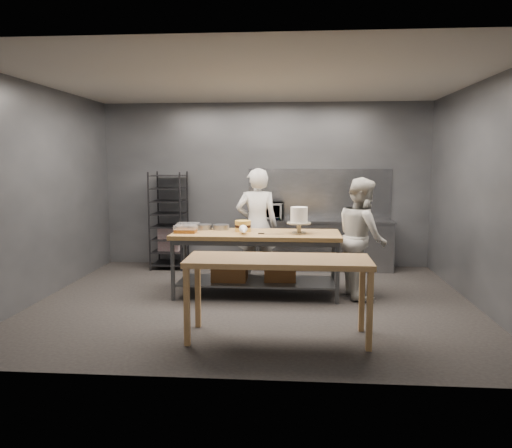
{
  "coord_description": "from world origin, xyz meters",
  "views": [
    {
      "loc": [
        0.55,
        -6.74,
        1.96
      ],
      "look_at": [
        0.0,
        0.3,
        1.05
      ],
      "focal_mm": 35.0,
      "sensor_mm": 36.0,
      "label": 1
    }
  ],
  "objects_px": {
    "speed_rack": "(169,221)",
    "microwave": "(268,211)",
    "work_table": "(254,256)",
    "frosted_cake_stand": "(299,217)",
    "layer_cake": "(243,226)",
    "chef_right": "(362,237)",
    "near_counter": "(278,266)",
    "chef_behind": "(257,226)"
  },
  "relations": [
    {
      "from": "near_counter",
      "to": "speed_rack",
      "type": "bearing_deg",
      "value": 120.9
    },
    {
      "from": "work_table",
      "to": "frosted_cake_stand",
      "type": "xyz_separation_m",
      "value": [
        0.64,
        -0.05,
        0.58
      ]
    },
    {
      "from": "speed_rack",
      "to": "chef_behind",
      "type": "xyz_separation_m",
      "value": [
        1.68,
        -0.98,
        0.06
      ]
    },
    {
      "from": "microwave",
      "to": "near_counter",
      "type": "bearing_deg",
      "value": -85.21
    },
    {
      "from": "speed_rack",
      "to": "chef_behind",
      "type": "distance_m",
      "value": 1.95
    },
    {
      "from": "near_counter",
      "to": "chef_behind",
      "type": "distance_m",
      "value": 2.57
    },
    {
      "from": "chef_behind",
      "to": "chef_right",
      "type": "xyz_separation_m",
      "value": [
        1.56,
        -0.7,
        -0.06
      ]
    },
    {
      "from": "work_table",
      "to": "speed_rack",
      "type": "height_order",
      "value": "speed_rack"
    },
    {
      "from": "work_table",
      "to": "frosted_cake_stand",
      "type": "relative_size",
      "value": 6.35
    },
    {
      "from": "microwave",
      "to": "frosted_cake_stand",
      "type": "distance_m",
      "value": 1.95
    },
    {
      "from": "near_counter",
      "to": "speed_rack",
      "type": "height_order",
      "value": "speed_rack"
    },
    {
      "from": "chef_behind",
      "to": "chef_right",
      "type": "relative_size",
      "value": 1.07
    },
    {
      "from": "near_counter",
      "to": "chef_behind",
      "type": "xyz_separation_m",
      "value": [
        -0.43,
        2.54,
        0.1
      ]
    },
    {
      "from": "chef_right",
      "to": "layer_cake",
      "type": "xyz_separation_m",
      "value": [
        -1.72,
        0.03,
        0.14
      ]
    },
    {
      "from": "frosted_cake_stand",
      "to": "layer_cake",
      "type": "bearing_deg",
      "value": 170.47
    },
    {
      "from": "work_table",
      "to": "near_counter",
      "type": "distance_m",
      "value": 1.84
    },
    {
      "from": "speed_rack",
      "to": "chef_right",
      "type": "distance_m",
      "value": 3.65
    },
    {
      "from": "near_counter",
      "to": "layer_cake",
      "type": "distance_m",
      "value": 1.96
    },
    {
      "from": "work_table",
      "to": "near_counter",
      "type": "xyz_separation_m",
      "value": [
        0.41,
        -1.77,
        0.24
      ]
    },
    {
      "from": "speed_rack",
      "to": "layer_cake",
      "type": "height_order",
      "value": "speed_rack"
    },
    {
      "from": "chef_behind",
      "to": "microwave",
      "type": "relative_size",
      "value": 3.38
    },
    {
      "from": "near_counter",
      "to": "frosted_cake_stand",
      "type": "bearing_deg",
      "value": 82.2
    },
    {
      "from": "chef_right",
      "to": "layer_cake",
      "type": "distance_m",
      "value": 1.72
    },
    {
      "from": "layer_cake",
      "to": "speed_rack",
      "type": "bearing_deg",
      "value": 132.66
    },
    {
      "from": "frosted_cake_stand",
      "to": "layer_cake",
      "type": "xyz_separation_m",
      "value": [
        -0.81,
        0.14,
        -0.16
      ]
    },
    {
      "from": "work_table",
      "to": "chef_right",
      "type": "relative_size",
      "value": 1.4
    },
    {
      "from": "chef_behind",
      "to": "microwave",
      "type": "distance_m",
      "value": 1.08
    },
    {
      "from": "chef_right",
      "to": "layer_cake",
      "type": "relative_size",
      "value": 7.4
    },
    {
      "from": "speed_rack",
      "to": "layer_cake",
      "type": "distance_m",
      "value": 2.26
    },
    {
      "from": "speed_rack",
      "to": "microwave",
      "type": "xyz_separation_m",
      "value": [
        1.8,
        0.08,
        0.19
      ]
    },
    {
      "from": "work_table",
      "to": "chef_behind",
      "type": "height_order",
      "value": "chef_behind"
    },
    {
      "from": "work_table",
      "to": "speed_rack",
      "type": "relative_size",
      "value": 1.37
    },
    {
      "from": "microwave",
      "to": "speed_rack",
      "type": "bearing_deg",
      "value": -177.46
    },
    {
      "from": "near_counter",
      "to": "frosted_cake_stand",
      "type": "xyz_separation_m",
      "value": [
        0.24,
        1.72,
        0.34
      ]
    },
    {
      "from": "work_table",
      "to": "speed_rack",
      "type": "bearing_deg",
      "value": 134.27
    },
    {
      "from": "speed_rack",
      "to": "frosted_cake_stand",
      "type": "distance_m",
      "value": 2.96
    },
    {
      "from": "work_table",
      "to": "layer_cake",
      "type": "distance_m",
      "value": 0.47
    },
    {
      "from": "work_table",
      "to": "frosted_cake_stand",
      "type": "bearing_deg",
      "value": -4.49
    },
    {
      "from": "chef_behind",
      "to": "layer_cake",
      "type": "distance_m",
      "value": 0.7
    },
    {
      "from": "speed_rack",
      "to": "microwave",
      "type": "bearing_deg",
      "value": 2.54
    },
    {
      "from": "chef_right",
      "to": "frosted_cake_stand",
      "type": "bearing_deg",
      "value": 87.56
    },
    {
      "from": "microwave",
      "to": "layer_cake",
      "type": "xyz_separation_m",
      "value": [
        -0.28,
        -1.74,
        -0.05
      ]
    }
  ]
}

